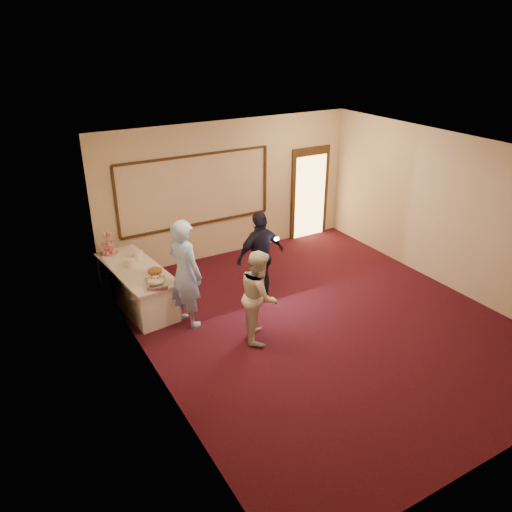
{
  "coord_description": "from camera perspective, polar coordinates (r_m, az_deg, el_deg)",
  "views": [
    {
      "loc": [
        -4.75,
        -5.93,
        4.76
      ],
      "look_at": [
        -0.86,
        0.83,
        1.15
      ],
      "focal_mm": 35.0,
      "sensor_mm": 36.0,
      "label": 1
    }
  ],
  "objects": [
    {
      "name": "tart",
      "position": [
        9.04,
        -11.48,
        -1.74
      ],
      "size": [
        0.3,
        0.3,
        0.06
      ],
      "color": "white",
      "rests_on": "buffet_table"
    },
    {
      "name": "man",
      "position": [
        8.49,
        -8.11,
        -1.97
      ],
      "size": [
        0.68,
        0.82,
        1.94
      ],
      "primitive_type": "imported",
      "rotation": [
        0.0,
        0.0,
        1.92
      ],
      "color": "#92B8F4",
      "rests_on": "floor"
    },
    {
      "name": "guest",
      "position": [
        9.31,
        0.51,
        0.06
      ],
      "size": [
        1.04,
        0.49,
        1.73
      ],
      "primitive_type": "imported",
      "rotation": [
        0.0,
        0.0,
        3.21
      ],
      "color": "black",
      "rests_on": "floor"
    },
    {
      "name": "plate_stack_a",
      "position": [
        9.34,
        -14.15,
        -0.8
      ],
      "size": [
        0.18,
        0.18,
        0.15
      ],
      "color": "white",
      "rests_on": "buffet_table"
    },
    {
      "name": "wall_molding",
      "position": [
        10.68,
        -6.87,
        7.42
      ],
      "size": [
        3.45,
        0.04,
        1.55
      ],
      "color": "black",
      "rests_on": "room_walls"
    },
    {
      "name": "doorway",
      "position": [
        12.22,
        6.14,
        7.14
      ],
      "size": [
        1.05,
        0.07,
        2.2
      ],
      "color": "black",
      "rests_on": "floor"
    },
    {
      "name": "floor",
      "position": [
        8.97,
        7.48,
        -7.48
      ],
      "size": [
        7.0,
        7.0,
        0.0
      ],
      "primitive_type": "plane",
      "color": "black",
      "rests_on": "ground"
    },
    {
      "name": "pavlova_tray",
      "position": [
        8.58,
        -11.36,
        -2.89
      ],
      "size": [
        0.42,
        0.52,
        0.17
      ],
      "color": "#ACADB3",
      "rests_on": "buffet_table"
    },
    {
      "name": "buffet_table",
      "position": [
        9.48,
        -13.4,
        -3.39
      ],
      "size": [
        1.02,
        2.16,
        0.77
      ],
      "color": "silver",
      "rests_on": "floor"
    },
    {
      "name": "room_walls",
      "position": [
        8.08,
        8.27,
        4.76
      ],
      "size": [
        6.04,
        7.04,
        3.02
      ],
      "color": "beige",
      "rests_on": "floor"
    },
    {
      "name": "camera_flash",
      "position": [
        9.04,
        2.36,
        1.96
      ],
      "size": [
        0.07,
        0.04,
        0.05
      ],
      "primitive_type": "cube",
      "rotation": [
        0.0,
        0.0,
        0.03
      ],
      "color": "white",
      "rests_on": "guest"
    },
    {
      "name": "woman",
      "position": [
        8.12,
        0.37,
        -4.53
      ],
      "size": [
        0.88,
        0.95,
        1.57
      ],
      "primitive_type": "imported",
      "rotation": [
        0.0,
        0.0,
        1.1
      ],
      "color": "beige",
      "rests_on": "floor"
    },
    {
      "name": "plate_stack_b",
      "position": [
        9.6,
        -13.32,
        0.08
      ],
      "size": [
        0.2,
        0.2,
        0.16
      ],
      "color": "white",
      "rests_on": "buffet_table"
    },
    {
      "name": "cupcake_stand",
      "position": [
        9.98,
        -16.53,
        1.24
      ],
      "size": [
        0.33,
        0.33,
        0.49
      ],
      "color": "#D1547E",
      "rests_on": "buffet_table"
    }
  ]
}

